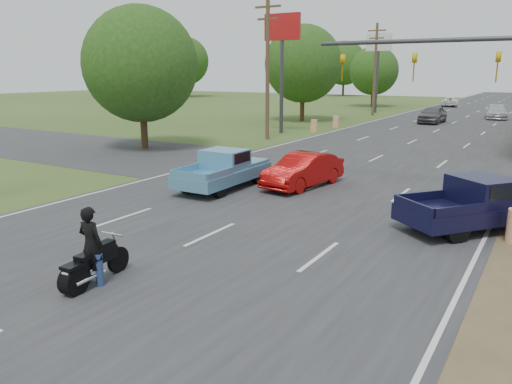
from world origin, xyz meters
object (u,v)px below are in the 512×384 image
Objects in this scene: distant_car_white at (450,102)px; navy_pickup at (481,203)px; distant_car_grey at (433,115)px; motorcycle at (91,266)px; rider at (91,248)px; distant_car_silver at (496,112)px; blue_pickup at (225,169)px; red_convertible at (303,171)px.

navy_pickup is at bearing 92.87° from distant_car_white.
distant_car_white is at bearing 139.67° from navy_pickup.
navy_pickup is 34.57m from distant_car_grey.
motorcycle is 68.38m from distant_car_white.
rider is at bearing 85.53° from distant_car_white.
distant_car_silver reaches higher than distant_car_white.
rider reaches higher than motorcycle.
rider is 42.75m from distant_car_grey.
motorcycle is at bearing -86.68° from distant_car_grey.
distant_car_white is at bearing 105.62° from distant_car_silver.
distant_car_grey is at bearing 86.57° from blue_pickup.
rider is 10.31m from blue_pickup.
motorcycle is 1.18× the size of rider.
distant_car_white is (-7.77, 17.31, -0.08)m from distant_car_silver.
distant_car_silver is (6.22, 41.03, -0.10)m from blue_pickup.
motorcycle is at bearing 85.53° from distant_car_white.
distant_car_silver is at bearing 133.83° from navy_pickup.
blue_pickup is at bearing -137.80° from red_convertible.
navy_pickup is at bearing -9.80° from red_convertible.
navy_pickup is at bearing -4.18° from blue_pickup.
rider is at bearing -88.91° from navy_pickup.
motorcycle is 0.42× the size of distant_car_silver.
red_convertible is 2.07× the size of motorcycle.
red_convertible is at bearing 86.88° from motorcycle.
motorcycle is at bearing 90.00° from rider.
blue_pickup is at bearing -144.87° from navy_pickup.
distant_car_white is at bearing 98.01° from distant_car_grey.
distant_car_white is (-4.33, 56.49, -0.07)m from red_convertible.
red_convertible is at bearing 32.80° from blue_pickup.
navy_pickup reaches higher than distant_car_silver.
blue_pickup is 0.99× the size of distant_car_silver.
distant_car_white is at bearing 102.93° from red_convertible.
distant_car_white is (-4.62, 68.22, 0.18)m from motorcycle.
distant_car_silver is 1.07× the size of distant_car_white.
rider reaches higher than blue_pickup.
blue_pickup is 41.49m from distant_car_silver.
red_convertible reaches higher than motorcycle.
navy_pickup is (7.35, -2.44, 0.13)m from red_convertible.
distant_car_silver is (3.15, 50.92, 0.26)m from motorcycle.
distant_car_white reaches higher than motorcycle.
distant_car_grey is (-1.29, 31.03, 0.11)m from red_convertible.
blue_pickup reaches higher than distant_car_white.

